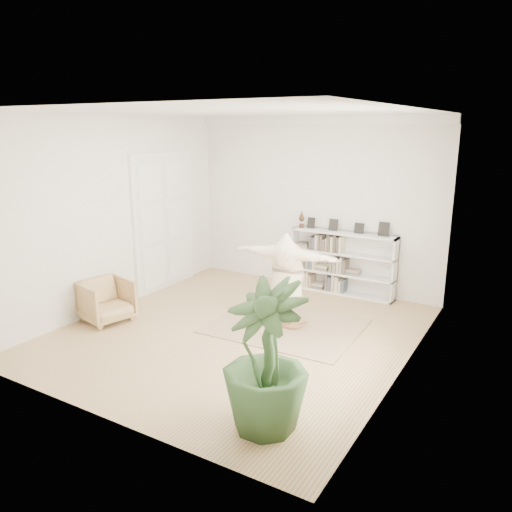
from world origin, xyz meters
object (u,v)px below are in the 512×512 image
at_px(rocker_board, 286,323).
at_px(person, 286,276).
at_px(bookshelf, 342,264).
at_px(houseplant, 265,357).
at_px(armchair, 106,301).

xyz_separation_m(rocker_board, person, (0.00, 0.00, 0.85)).
bearing_deg(bookshelf, person, -94.30).
xyz_separation_m(rocker_board, houseplant, (1.18, -2.80, 0.81)).
bearing_deg(bookshelf, armchair, -130.29).
bearing_deg(rocker_board, bookshelf, 84.01).
xyz_separation_m(person, houseplant, (1.18, -2.80, -0.03)).
distance_m(armchair, houseplant, 4.33).
distance_m(rocker_board, person, 0.85).
height_order(bookshelf, armchair, bookshelf).
bearing_deg(person, houseplant, 111.21).
height_order(bookshelf, rocker_board, bookshelf).
distance_m(bookshelf, rocker_board, 2.28).
height_order(armchair, houseplant, houseplant).
relative_size(armchair, houseplant, 0.47).
bearing_deg(person, bookshelf, -95.99).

